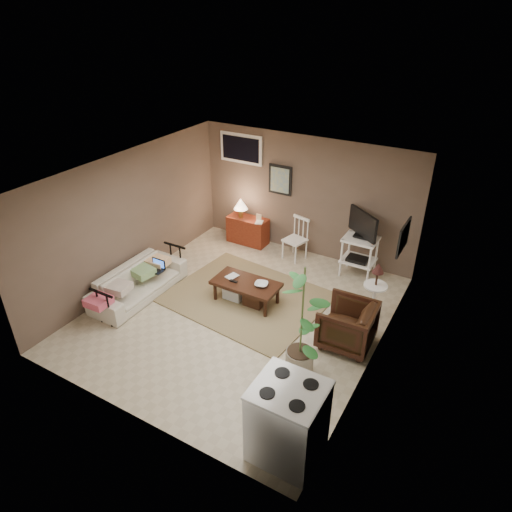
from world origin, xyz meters
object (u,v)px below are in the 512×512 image
Objects in this scene: armchair at (347,323)px; stove at (288,421)px; spindle_chair at (295,240)px; coffee_table at (246,290)px; side_table at (376,284)px; red_console at (247,228)px; sofa at (138,278)px; tv_stand at (360,243)px; potted_plant at (302,318)px.

stove is at bearing 0.19° from armchair.
spindle_chair is 2.69m from armchair.
armchair is (1.87, -0.19, 0.15)m from coffee_table.
side_table is (2.00, 0.70, 0.39)m from coffee_table.
armchair is at bearing -47.88° from spindle_chair.
coffee_table is at bearing -97.61° from armchair.
side_table is 3.03m from stove.
spindle_chair is (1.18, -0.11, 0.06)m from red_console.
tv_stand is (3.09, 2.56, 0.33)m from sofa.
side_table is (3.12, -1.22, 0.28)m from red_console.
red_console is (0.62, 2.66, -0.02)m from sofa.
red_console is 0.98× the size of side_table.
side_table is (0.64, -1.12, -0.06)m from tv_stand.
stove is at bearing -65.50° from spindle_chair.
stove is at bearing -81.93° from tv_stand.
armchair is 1.08m from potted_plant.
tv_stand reaches higher than sofa.
tv_stand is at bearing -2.31° from red_console.
tv_stand is at bearing -167.69° from armchair.
sofa is (-1.73, -0.74, 0.12)m from coffee_table.
tv_stand is 1.28× the size of side_table.
stove reaches higher than armchair.
sofa is 3.65m from armchair.
coffee_table is 1.88m from armchair.
armchair is at bearing -35.17° from red_console.
coffee_table is 1.13× the size of side_table.
potted_plant is (1.51, -1.06, 0.68)m from coffee_table.
sofa is 4.03m from tv_stand.
tv_stand is at bearing 53.23° from coffee_table.
spindle_chair is at bearing -179.68° from tv_stand.
potted_plant is (1.45, -2.87, 0.52)m from spindle_chair.
red_console is at bearing 174.81° from spindle_chair.
tv_stand is 2.09m from armchair.
tv_stand reaches higher than coffee_table.
side_table is 1.29× the size of armchair.
sofa is at bearing -158.89° from side_table.
sofa is 3.31m from potted_plant.
spindle_chair is 0.85× the size of stove.
spindle_chair is 0.66× the size of tv_stand.
stove is (0.59, -4.15, -0.19)m from tv_stand.
side_table is 1.00× the size of stove.
coffee_table is 1.15× the size of red_console.
coffee_table is 2.22m from red_console.
coffee_table is at bearing -126.77° from tv_stand.
potted_plant reaches higher than side_table.
side_table is (3.74, 1.44, 0.27)m from sofa.
spindle_chair is at bearing -35.09° from sofa.
spindle_chair is at bearing -139.81° from armchair.
sofa is 3.13m from spindle_chair.
coffee_table is at bearing 129.94° from stove.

